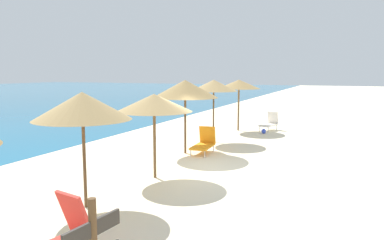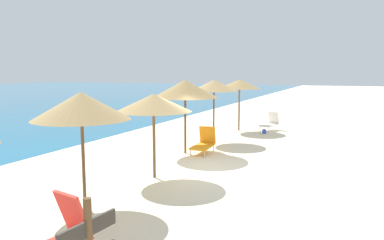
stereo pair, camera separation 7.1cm
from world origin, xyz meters
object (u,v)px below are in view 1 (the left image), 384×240
beach_umbrella_4 (214,86)px  lounge_chair_2 (204,143)px  beach_umbrella_3 (185,89)px  lounge_chair_1 (270,123)px  beach_umbrella_2 (154,103)px  beach_ball (264,131)px  beach_umbrella_1 (82,106)px  lounge_chair_0 (58,238)px  beach_umbrella_5 (239,84)px

beach_umbrella_4 → lounge_chair_2: (-2.48, -0.49, -2.19)m
beach_umbrella_3 → lounge_chair_2: (0.36, -0.66, -2.16)m
beach_umbrella_4 → lounge_chair_1: (4.34, -1.76, -2.17)m
beach_umbrella_2 → lounge_chair_1: (10.70, -1.38, -1.87)m
beach_umbrella_3 → beach_ball: (5.93, -1.87, -2.43)m
beach_umbrella_2 → beach_ball: bearing=-7.9°
beach_umbrella_1 → lounge_chair_0: bearing=-150.3°
beach_umbrella_3 → lounge_chair_1: size_ratio=2.08×
lounge_chair_2 → beach_ball: (5.57, -1.21, -0.28)m
beach_umbrella_1 → beach_umbrella_4: (9.24, 0.07, 0.16)m
lounge_chair_0 → lounge_chair_2: bearing=-71.5°
lounge_chair_0 → lounge_chair_1: bearing=-78.6°
beach_ball → lounge_chair_1: bearing=-2.8°
beach_umbrella_3 → lounge_chair_2: bearing=-61.5°
beach_umbrella_3 → beach_umbrella_4: beach_umbrella_3 is taller
lounge_chair_0 → lounge_chair_1: lounge_chair_0 is taller
beach_umbrella_1 → beach_umbrella_5: (12.87, -0.09, 0.10)m
beach_umbrella_4 → lounge_chair_0: bearing=-173.0°
beach_umbrella_1 → beach_umbrella_3: bearing=2.1°
beach_umbrella_2 → beach_umbrella_4: size_ratio=0.90×
beach_umbrella_5 → lounge_chair_0: 15.44m
beach_umbrella_1 → beach_umbrella_5: bearing=-0.4°
beach_umbrella_1 → beach_ball: (12.33, -1.63, -2.31)m
beach_umbrella_1 → lounge_chair_1: 13.83m
beach_umbrella_1 → beach_umbrella_5: size_ratio=0.99×
beach_umbrella_3 → beach_umbrella_5: (6.47, -0.33, -0.02)m
beach_umbrella_1 → beach_umbrella_4: size_ratio=0.97×
beach_umbrella_3 → beach_ball: bearing=-17.5°
beach_ball → beach_umbrella_2: bearing=172.1°
lounge_chair_2 → beach_umbrella_4: bearing=-82.2°
beach_umbrella_2 → beach_umbrella_3: 3.58m
beach_umbrella_2 → lounge_chair_1: beach_umbrella_2 is taller
beach_umbrella_4 → beach_umbrella_3: bearing=176.6°
lounge_chair_1 → lounge_chair_2: 6.94m
lounge_chair_1 → beach_umbrella_5: bearing=38.6°
beach_umbrella_4 → lounge_chair_2: beach_umbrella_4 is taller
beach_ball → lounge_chair_0: bearing=178.9°
lounge_chair_1 → beach_ball: lounge_chair_1 is taller
beach_ball → beach_umbrella_3: bearing=162.5°
beach_umbrella_3 → beach_ball: beach_umbrella_3 is taller
lounge_chair_2 → beach_umbrella_2: bearing=84.9°
beach_umbrella_2 → lounge_chair_1: 10.95m
beach_umbrella_4 → lounge_chair_1: beach_umbrella_4 is taller
beach_umbrella_1 → lounge_chair_2: beach_umbrella_1 is taller
beach_umbrella_5 → lounge_chair_1: (0.71, -1.60, -2.11)m
beach_umbrella_1 → beach_umbrella_3: size_ratio=0.95×
beach_umbrella_5 → beach_umbrella_1: bearing=179.6°
beach_umbrella_2 → beach_umbrella_4: 6.38m
beach_umbrella_5 → beach_umbrella_2: bearing=-178.7°
beach_umbrella_4 → beach_ball: beach_umbrella_4 is taller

